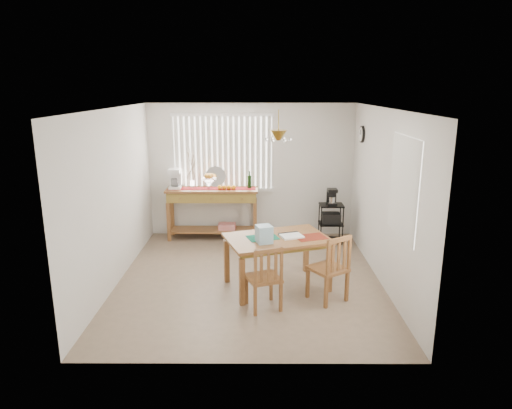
{
  "coord_description": "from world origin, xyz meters",
  "views": [
    {
      "loc": [
        0.13,
        -6.58,
        2.89
      ],
      "look_at": [
        0.1,
        0.55,
        1.05
      ],
      "focal_mm": 32.0,
      "sensor_mm": 36.0,
      "label": 1
    }
  ],
  "objects_px": {
    "chair_left": "(265,278)",
    "chair_right": "(330,269)",
    "sideboard": "(213,201)",
    "dining_table": "(277,243)",
    "cart_items": "(332,197)",
    "wire_cart": "(331,220)"
  },
  "relations": [
    {
      "from": "dining_table",
      "to": "chair_left",
      "type": "distance_m",
      "value": 0.78
    },
    {
      "from": "sideboard",
      "to": "cart_items",
      "type": "relative_size",
      "value": 5.72
    },
    {
      "from": "wire_cart",
      "to": "dining_table",
      "type": "relative_size",
      "value": 0.45
    },
    {
      "from": "sideboard",
      "to": "wire_cart",
      "type": "bearing_deg",
      "value": -6.68
    },
    {
      "from": "dining_table",
      "to": "chair_right",
      "type": "height_order",
      "value": "chair_right"
    },
    {
      "from": "chair_right",
      "to": "cart_items",
      "type": "bearing_deg",
      "value": 80.92
    },
    {
      "from": "cart_items",
      "to": "chair_right",
      "type": "relative_size",
      "value": 0.32
    },
    {
      "from": "chair_left",
      "to": "chair_right",
      "type": "bearing_deg",
      "value": 15.78
    },
    {
      "from": "dining_table",
      "to": "wire_cart",
      "type": "bearing_deg",
      "value": 61.08
    },
    {
      "from": "chair_right",
      "to": "sideboard",
      "type": "bearing_deg",
      "value": 124.4
    },
    {
      "from": "cart_items",
      "to": "dining_table",
      "type": "xyz_separation_m",
      "value": [
        -1.1,
        -2.01,
        -0.21
      ]
    },
    {
      "from": "dining_table",
      "to": "chair_right",
      "type": "xyz_separation_m",
      "value": [
        0.71,
        -0.46,
        -0.21
      ]
    },
    {
      "from": "sideboard",
      "to": "chair_right",
      "type": "xyz_separation_m",
      "value": [
        1.86,
        -2.72,
        -0.27
      ]
    },
    {
      "from": "dining_table",
      "to": "cart_items",
      "type": "bearing_deg",
      "value": 61.17
    },
    {
      "from": "sideboard",
      "to": "chair_right",
      "type": "bearing_deg",
      "value": -55.6
    },
    {
      "from": "cart_items",
      "to": "dining_table",
      "type": "relative_size",
      "value": 0.19
    },
    {
      "from": "cart_items",
      "to": "chair_left",
      "type": "relative_size",
      "value": 0.34
    },
    {
      "from": "wire_cart",
      "to": "cart_items",
      "type": "relative_size",
      "value": 2.43
    },
    {
      "from": "cart_items",
      "to": "wire_cart",
      "type": "bearing_deg",
      "value": -90.0
    },
    {
      "from": "sideboard",
      "to": "chair_left",
      "type": "height_order",
      "value": "sideboard"
    },
    {
      "from": "chair_left",
      "to": "cart_items",
      "type": "bearing_deg",
      "value": 64.5
    },
    {
      "from": "sideboard",
      "to": "dining_table",
      "type": "height_order",
      "value": "sideboard"
    }
  ]
}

